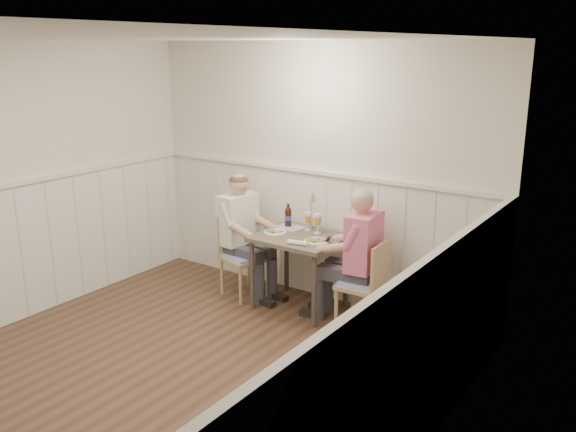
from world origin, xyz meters
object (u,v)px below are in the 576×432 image
object	(u,v)px
dining_table	(299,247)
chair_left	(241,252)
chair_right	(367,281)
man_in_pink	(359,267)
diner_cream	(241,243)
beer_bottle	(288,216)
grass_vase	(310,212)

from	to	relation	value
dining_table	chair_left	world-z (taller)	chair_left
chair_right	man_in_pink	bearing A→B (deg)	155.98
chair_right	diner_cream	xyz separation A→B (m)	(-1.50, 0.03, 0.09)
dining_table	chair_left	distance (m)	0.71
dining_table	beer_bottle	bearing A→B (deg)	143.34
diner_cream	beer_bottle	size ratio (longest dim) A/B	5.38
man_in_pink	diner_cream	size ratio (longest dim) A/B	1.02
diner_cream	grass_vase	size ratio (longest dim) A/B	3.38
man_in_pink	chair_left	bearing A→B (deg)	-176.77
chair_right	man_in_pink	xyz separation A→B (m)	(-0.12, 0.05, 0.10)
dining_table	chair_right	distance (m)	0.80
grass_vase	dining_table	bearing A→B (deg)	-78.67
dining_table	man_in_pink	world-z (taller)	man_in_pink
chair_right	diner_cream	bearing A→B (deg)	178.97
man_in_pink	grass_vase	bearing A→B (deg)	159.08
diner_cream	grass_vase	xyz separation A→B (m)	(0.67, 0.30, 0.37)
man_in_pink	grass_vase	size ratio (longest dim) A/B	3.43
man_in_pink	beer_bottle	xyz separation A→B (m)	(-0.93, 0.19, 0.30)
dining_table	grass_vase	bearing A→B (deg)	101.33
chair_left	man_in_pink	xyz separation A→B (m)	(1.34, 0.08, 0.09)
chair_right	beer_bottle	world-z (taller)	beer_bottle
man_in_pink	beer_bottle	bearing A→B (deg)	168.18
chair_left	chair_right	bearing A→B (deg)	0.85
chair_right	grass_vase	xyz separation A→B (m)	(-0.83, 0.33, 0.46)
dining_table	chair_left	size ratio (longest dim) A/B	0.97
grass_vase	chair_right	bearing A→B (deg)	-21.38
chair_left	diner_cream	world-z (taller)	diner_cream
chair_left	grass_vase	world-z (taller)	grass_vase
chair_right	beer_bottle	size ratio (longest dim) A/B	3.50
beer_bottle	chair_right	bearing A→B (deg)	-13.31
chair_right	beer_bottle	bearing A→B (deg)	166.69
man_in_pink	grass_vase	distance (m)	0.84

